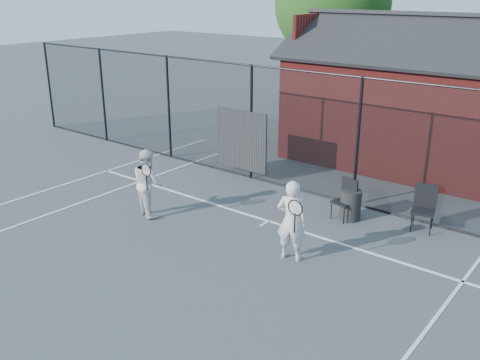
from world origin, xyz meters
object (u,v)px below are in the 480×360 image
Objects in this scene: clubhouse at (406,106)px; player_back at (148,182)px; chair_left at (344,200)px; waste_bin at (351,205)px; chair_right at (423,209)px; player_front at (292,220)px.

clubhouse reaches higher than player_back.
chair_left is 0.19m from waste_bin.
chair_right is (5.11, 2.93, -0.28)m from player_back.
player_back is at bearing -145.27° from waste_bin.
clubhouse is 5.08m from chair_right.
player_back is 1.72× the size of chair_left.
chair_right is (1.57, 0.50, 0.03)m from chair_left.
player_front is 3.12m from chair_right.
chair_right reaches higher than waste_bin.
player_back is 2.27× the size of waste_bin.
waste_bin is at bearing -80.29° from clubhouse.
waste_bin is (3.66, 2.53, -0.42)m from player_back.
waste_bin is (0.03, 2.34, -0.45)m from player_front.
chair_right is at bearing 15.14° from waste_bin.
player_back is at bearing -176.91° from player_front.
clubhouse is at bearing 99.71° from waste_bin.
waste_bin is at bearing 34.73° from player_back.
player_back is at bearing -111.15° from clubhouse.
chair_right is 1.51m from waste_bin.
clubhouse reaches higher than player_front.
chair_right reaches higher than chair_left.
player_front reaches higher than chair_left.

